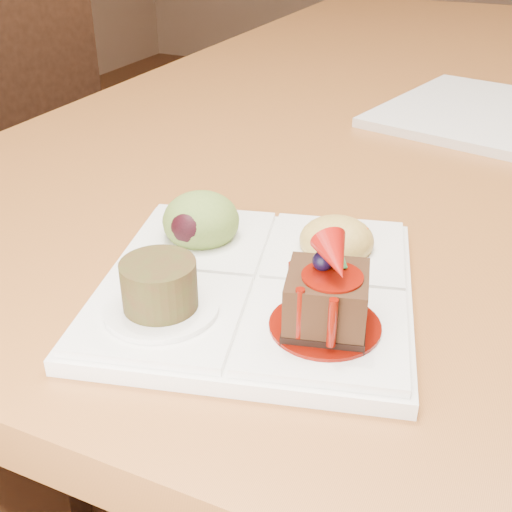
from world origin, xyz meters
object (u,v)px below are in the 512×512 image
at_px(dining_table, 455,122).
at_px(second_plate, 502,116).
at_px(sampler_plate, 255,273).
at_px(chair_left, 41,182).

height_order(dining_table, second_plate, second_plate).
bearing_deg(sampler_plate, dining_table, 72.20).
distance_m(sampler_plate, second_plate, 0.54).
height_order(dining_table, sampler_plate, sampler_plate).
distance_m(dining_table, second_plate, 0.22).
bearing_deg(chair_left, second_plate, 111.63).
distance_m(dining_table, sampler_plate, 0.72).
height_order(chair_left, sampler_plate, chair_left).
relative_size(chair_left, second_plate, 3.32).
bearing_deg(chair_left, sampler_plate, 71.48).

